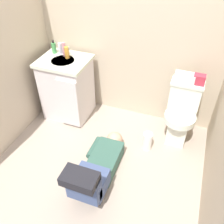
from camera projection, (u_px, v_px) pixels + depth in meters
ground_plane at (98, 167)px, 2.77m from camera, size 2.73×3.11×0.04m
wall_back at (131, 25)px, 2.79m from camera, size 2.39×0.08×2.40m
toilet at (181, 114)px, 2.88m from camera, size 0.36×0.46×0.75m
vanity_cabinet at (67, 88)px, 3.21m from camera, size 0.60×0.53×0.82m
faucet at (69, 51)px, 3.03m from camera, size 0.02×0.02×0.10m
person_plumber at (97, 168)px, 2.52m from camera, size 0.39×1.06×0.52m
tissue_box at (185, 77)px, 2.69m from camera, size 0.22×0.11×0.10m
toiletry_bag at (199, 79)px, 2.64m from camera, size 0.12×0.09×0.11m
soap_dispenser at (54, 48)px, 3.06m from camera, size 0.06×0.06×0.17m
bottle_clear at (60, 48)px, 3.03m from camera, size 0.05×0.05×0.14m
bottle_pink at (64, 49)px, 2.98m from camera, size 0.04×0.04×0.17m
bottle_amber at (67, 53)px, 2.95m from camera, size 0.05×0.05×0.14m
paper_towel_roll at (147, 141)px, 2.89m from camera, size 0.11×0.11×0.23m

